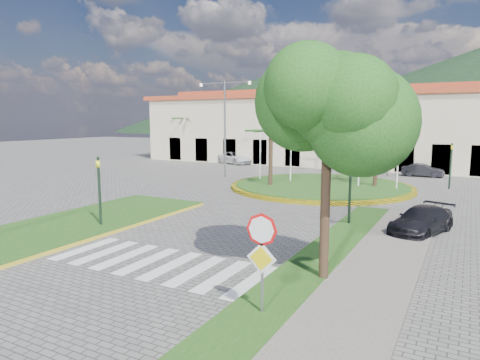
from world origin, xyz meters
The scene contains 22 objects.
ground centered at (0.00, 0.00, 0.00)m, with size 160.00×160.00×0.00m, color #615E5C.
sidewalk_right centered at (6.00, 2.00, 0.07)m, with size 4.00×28.00×0.15m, color gray.
verge_right centered at (4.80, 2.00, 0.09)m, with size 1.60×28.00×0.18m, color #1D4B15.
median_left centered at (-6.50, 6.00, 0.09)m, with size 5.00×14.00×0.18m, color #1D4B15.
crosswalk centered at (0.00, 4.00, 0.01)m, with size 8.00×3.00×0.01m, color silver.
roundabout_island centered at (0.00, 22.00, 0.17)m, with size 12.70×12.70×6.00m.
stop_sign centered at (4.90, 1.96, 1.79)m, with size 0.80×0.11×2.65m.
deciduous_tree centered at (5.50, 5.00, 5.18)m, with size 3.60×3.60×6.80m.
traffic_light_left centered at (-5.20, 6.50, 1.94)m, with size 0.15×0.18×3.20m.
traffic_light_right centered at (4.50, 12.00, 1.94)m, with size 0.15×0.18×3.20m.
traffic_light_far centered at (8.00, 26.00, 1.94)m, with size 0.18×0.15×3.20m.
direction_sign_west centered at (-2.00, 30.97, 3.53)m, with size 1.60×0.14×5.20m.
direction_sign_east centered at (3.00, 30.97, 3.53)m, with size 1.60×0.14×5.20m.
street_lamp_centre centered at (1.00, 30.00, 4.50)m, with size 4.80×0.16×8.00m.
street_lamp_west centered at (-9.00, 24.00, 4.50)m, with size 4.80×0.16×8.00m.
building_left centered at (-14.00, 38.00, 3.90)m, with size 23.32×9.54×8.05m.
hill_far_west centered at (-55.00, 140.00, 11.00)m, with size 140.00×140.00×22.00m, color black.
hill_near_back centered at (-10.00, 130.00, 8.00)m, with size 110.00×110.00×16.00m, color black.
white_van centered at (-13.46, 33.75, 0.65)m, with size 2.14×4.64×1.29m, color silver.
car_dark_a centered at (-8.00, 36.44, 0.61)m, with size 1.45×3.60×1.23m, color black.
car_dark_b centered at (5.71, 31.96, 0.55)m, with size 1.16×3.34×1.10m, color black.
car_side_right centered at (7.50, 12.34, 0.57)m, with size 1.60×3.93×1.14m, color black.
Camera 1 is at (9.11, -6.94, 4.84)m, focal length 32.00 mm.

